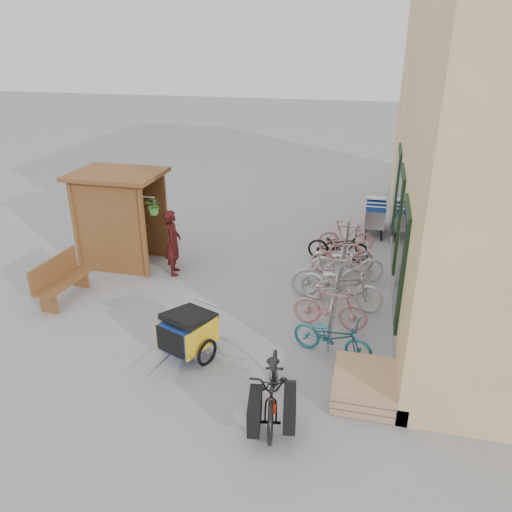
% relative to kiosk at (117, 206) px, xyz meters
% --- Properties ---
extents(ground, '(80.00, 80.00, 0.00)m').
position_rel_kiosk_xyz_m(ground, '(3.28, -2.47, -1.55)').
color(ground, gray).
extents(kiosk, '(2.49, 1.65, 2.40)m').
position_rel_kiosk_xyz_m(kiosk, '(0.00, 0.00, 0.00)').
color(kiosk, brown).
rests_on(kiosk, ground).
extents(bike_rack, '(0.05, 5.35, 0.86)m').
position_rel_kiosk_xyz_m(bike_rack, '(5.58, -0.07, -1.04)').
color(bike_rack, '#A5A8AD').
rests_on(bike_rack, ground).
extents(pallet_stack, '(1.00, 1.20, 0.40)m').
position_rel_kiosk_xyz_m(pallet_stack, '(6.28, -3.87, -1.34)').
color(pallet_stack, tan).
rests_on(pallet_stack, ground).
extents(bench, '(0.56, 1.57, 0.97)m').
position_rel_kiosk_xyz_m(bench, '(-0.40, -2.07, -1.06)').
color(bench, brown).
rests_on(bench, ground).
extents(shopping_carts, '(0.59, 1.63, 1.05)m').
position_rel_kiosk_xyz_m(shopping_carts, '(6.28, 3.82, -0.94)').
color(shopping_carts, silver).
rests_on(shopping_carts, ground).
extents(child_trailer, '(1.07, 1.62, 0.95)m').
position_rel_kiosk_xyz_m(child_trailer, '(3.10, -3.47, -1.03)').
color(child_trailer, navy).
rests_on(child_trailer, ground).
extents(cargo_bike, '(0.96, 1.99, 1.00)m').
position_rel_kiosk_xyz_m(cargo_bike, '(4.92, -4.60, -1.05)').
color(cargo_bike, black).
rests_on(cargo_bike, ground).
extents(person_kiosk, '(0.56, 0.69, 1.64)m').
position_rel_kiosk_xyz_m(person_kiosk, '(1.54, -0.25, -0.73)').
color(person_kiosk, maroon).
rests_on(person_kiosk, ground).
extents(bike_0, '(1.61, 0.94, 0.80)m').
position_rel_kiosk_xyz_m(bike_0, '(5.66, -2.86, -1.15)').
color(bike_0, '#1F6C7D').
rests_on(bike_0, ground).
extents(bike_1, '(1.54, 0.56, 0.91)m').
position_rel_kiosk_xyz_m(bike_1, '(5.51, -1.87, -1.10)').
color(bike_1, tan).
rests_on(bike_1, ground).
extents(bike_2, '(2.00, 1.14, 1.00)m').
position_rel_kiosk_xyz_m(bike_2, '(5.64, -0.93, -1.05)').
color(bike_2, '#BCBBB7').
rests_on(bike_2, ground).
extents(bike_3, '(1.88, 0.94, 1.09)m').
position_rel_kiosk_xyz_m(bike_3, '(5.40, -0.56, -1.01)').
color(bike_3, '#BCBBB7').
rests_on(bike_3, ground).
extents(bike_4, '(1.80, 0.81, 0.91)m').
position_rel_kiosk_xyz_m(bike_4, '(5.68, 0.35, -1.09)').
color(bike_4, silver).
rests_on(bike_4, ground).
extents(bike_5, '(1.61, 0.73, 0.93)m').
position_rel_kiosk_xyz_m(bike_5, '(5.56, 0.73, -1.09)').
color(bike_5, tan).
rests_on(bike_5, ground).
extents(bike_6, '(1.59, 0.57, 0.83)m').
position_rel_kiosk_xyz_m(bike_6, '(5.40, 1.47, -1.14)').
color(bike_6, black).
rests_on(bike_6, ground).
extents(bike_7, '(1.53, 0.61, 0.89)m').
position_rel_kiosk_xyz_m(bike_7, '(5.55, 2.09, -1.11)').
color(bike_7, tan).
rests_on(bike_7, ground).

